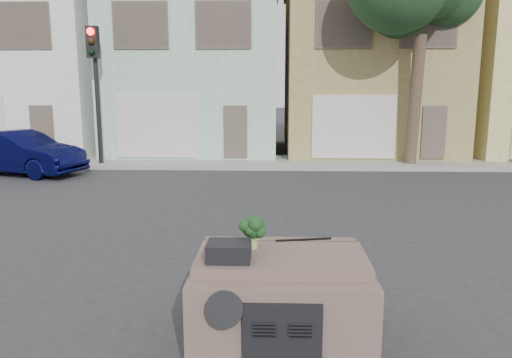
{
  "coord_description": "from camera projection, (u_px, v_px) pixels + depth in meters",
  "views": [
    {
      "loc": [
        -0.11,
        -8.55,
        3.01
      ],
      "look_at": [
        -0.42,
        0.5,
        1.3
      ],
      "focal_mm": 35.0,
      "sensor_mm": 36.0,
      "label": 1
    }
  ],
  "objects": [
    {
      "name": "instrument_hump",
      "position": [
        229.0,
        251.0,
        5.45
      ],
      "size": [
        0.48,
        0.38,
        0.2
      ],
      "primitive_type": "cube",
      "color": "black",
      "rests_on": "car_dashboard"
    },
    {
      "name": "townhouse_white",
      "position": [
        36.0,
        68.0,
        22.86
      ],
      "size": [
        7.2,
        8.2,
        7.55
      ],
      "primitive_type": "cube",
      "color": "white",
      "rests_on": "ground"
    },
    {
      "name": "ground_plane",
      "position": [
        278.0,
        255.0,
        8.95
      ],
      "size": [
        120.0,
        120.0,
        0.0
      ],
      "primitive_type": "plane",
      "color": "#303033",
      "rests_on": "ground"
    },
    {
      "name": "tree_near",
      "position": [
        418.0,
        49.0,
        17.62
      ],
      "size": [
        4.4,
        4.0,
        8.5
      ],
      "primitive_type": "cube",
      "color": "#1D3B1F",
      "rests_on": "ground"
    },
    {
      "name": "navy_sedan",
      "position": [
        22.0,
        174.0,
        17.08
      ],
      "size": [
        4.77,
        2.83,
        1.48
      ],
      "primitive_type": "imported",
      "rotation": [
        0.0,
        0.0,
        1.27
      ],
      "color": "#050732",
      "rests_on": "ground"
    },
    {
      "name": "car_dashboard",
      "position": [
        281.0,
        295.0,
        5.9
      ],
      "size": [
        2.0,
        1.8,
        1.12
      ],
      "primitive_type": "cube",
      "color": "brown",
      "rests_on": "ground"
    },
    {
      "name": "townhouse_mint",
      "position": [
        199.0,
        68.0,
        22.61
      ],
      "size": [
        7.2,
        8.2,
        7.55
      ],
      "primitive_type": "cube",
      "color": "#A8D4B9",
      "rests_on": "ground"
    },
    {
      "name": "sidewalk",
      "position": [
        276.0,
        162.0,
        19.25
      ],
      "size": [
        40.0,
        3.0,
        0.15
      ],
      "primitive_type": "cube",
      "color": "gray",
      "rests_on": "ground"
    },
    {
      "name": "traffic_signal",
      "position": [
        97.0,
        98.0,
        18.02
      ],
      "size": [
        0.4,
        0.4,
        5.1
      ],
      "primitive_type": "cube",
      "color": "black",
      "rests_on": "ground"
    },
    {
      "name": "wiper_arm",
      "position": [
        304.0,
        240.0,
        6.16
      ],
      "size": [
        0.69,
        0.15,
        0.02
      ],
      "primitive_type": "cube",
      "rotation": [
        0.0,
        0.0,
        0.17
      ],
      "color": "black",
      "rests_on": "car_dashboard"
    },
    {
      "name": "broccoli",
      "position": [
        253.0,
        231.0,
        5.83
      ],
      "size": [
        0.36,
        0.36,
        0.41
      ],
      "primitive_type": "cube",
      "rotation": [
        0.0,
        0.0,
        0.09
      ],
      "color": "black",
      "rests_on": "car_dashboard"
    },
    {
      "name": "townhouse_tan",
      "position": [
        365.0,
        68.0,
        22.36
      ],
      "size": [
        7.2,
        8.2,
        7.55
      ],
      "primitive_type": "cube",
      "color": "#9B8A53",
      "rests_on": "ground"
    }
  ]
}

